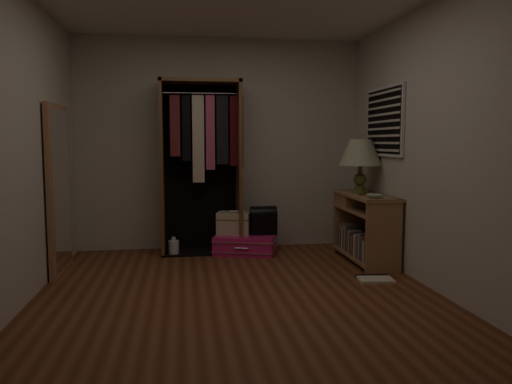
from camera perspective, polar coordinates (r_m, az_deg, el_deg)
ground at (r=4.47m, az=-2.07°, el=-11.54°), size 4.00×4.00×0.00m
room_walls at (r=4.32m, az=-1.20°, el=8.03°), size 3.52×4.02×2.60m
console_bookshelf at (r=5.73m, az=12.21°, el=-3.77°), size 0.42×1.12×0.75m
open_wardrobe at (r=6.02m, az=-6.10°, el=4.61°), size 0.98×0.50×2.05m
floor_mirror at (r=5.41m, az=-21.58°, el=0.27°), size 0.06×0.80×1.70m
pink_suitcase at (r=6.01m, az=-1.22°, el=-5.95°), size 0.84×0.71×0.22m
train_case at (r=6.03m, az=-2.55°, el=-3.55°), size 0.45×0.37×0.29m
black_bag at (r=6.03m, az=0.83°, el=-3.18°), size 0.31×0.20×0.34m
table_lamp at (r=5.81m, az=11.85°, el=4.30°), size 0.63×0.63×0.61m
brass_tray at (r=5.57m, az=12.78°, el=-0.29°), size 0.28×0.28×0.01m
ceramic_bowl at (r=5.28m, az=13.40°, el=-0.47°), size 0.20×0.20×0.04m
white_jug at (r=5.97m, az=-9.38°, el=-6.28°), size 0.15×0.15×0.22m
floor_book at (r=5.01m, az=13.40°, el=-9.62°), size 0.35×0.29×0.03m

